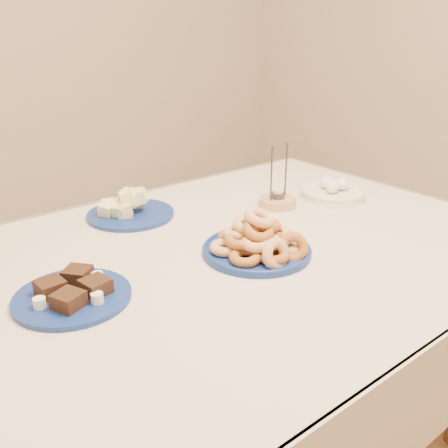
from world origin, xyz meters
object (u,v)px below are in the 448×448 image
at_px(candle_holder, 278,201).
at_px(dining_table, 212,291).
at_px(brownie_plate, 73,293).
at_px(melon_plate, 129,208).
at_px(egg_bowl, 333,192).
at_px(donut_platter, 259,242).

bearing_deg(candle_holder, dining_table, -158.41).
bearing_deg(candle_holder, brownie_plate, -169.46).
distance_m(melon_plate, egg_bowl, 0.67).
xyz_separation_m(brownie_plate, egg_bowl, (0.94, 0.08, 0.01)).
distance_m(donut_platter, melon_plate, 0.46).
bearing_deg(egg_bowl, melon_plate, 155.73).
bearing_deg(candle_holder, egg_bowl, -16.85).
height_order(dining_table, egg_bowl, egg_bowl).
distance_m(melon_plate, candle_holder, 0.47).
distance_m(dining_table, brownie_plate, 0.38).
relative_size(donut_platter, brownie_plate, 0.94).
relative_size(melon_plate, candle_holder, 1.52).
relative_size(dining_table, melon_plate, 5.65).
bearing_deg(brownie_plate, melon_plate, 46.96).
bearing_deg(donut_platter, candle_holder, 37.75).
height_order(melon_plate, egg_bowl, melon_plate).
relative_size(brownie_plate, candle_holder, 1.63).
bearing_deg(melon_plate, dining_table, -85.22).
xyz_separation_m(dining_table, candle_holder, (0.38, 0.15, 0.12)).
relative_size(brownie_plate, egg_bowl, 1.26).
bearing_deg(candle_holder, donut_platter, -142.25).
relative_size(dining_table, donut_platter, 5.57).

